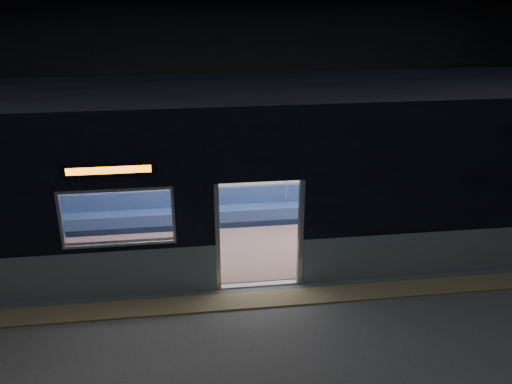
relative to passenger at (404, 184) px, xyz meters
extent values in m
cube|color=#47494C|center=(-3.68, -3.55, -0.84)|extent=(24.00, 14.00, 0.01)
cube|color=black|center=(-3.68, -3.55, 4.15)|extent=(24.00, 14.00, 0.04)
cube|color=black|center=(-3.68, 3.43, 1.67)|extent=(24.00, 0.04, 5.00)
cube|color=#8C7F59|center=(-3.68, -3.00, -0.82)|extent=(22.80, 0.50, 0.03)
cube|color=gray|center=(1.17, -2.49, -0.38)|extent=(8.30, 0.12, 0.90)
cube|color=black|center=(-3.68, -2.49, 1.79)|extent=(1.40, 0.12, 1.15)
cube|color=#B7BABC|center=(-4.42, -2.49, 0.19)|extent=(0.08, 0.14, 2.05)
cube|color=#B7BABC|center=(-2.94, -2.49, 0.19)|extent=(0.08, 0.14, 2.05)
cube|color=black|center=(-6.13, -2.57, 1.56)|extent=(1.50, 0.04, 0.18)
cube|color=orange|center=(-6.13, -2.57, 1.56)|extent=(1.34, 0.03, 0.12)
cube|color=silver|center=(-3.68, 0.39, 0.77)|extent=(18.00, 0.12, 3.20)
cube|color=black|center=(-3.68, -1.05, 2.44)|extent=(18.00, 3.00, 0.15)
cube|color=#846061|center=(-3.68, -1.05, -0.81)|extent=(17.76, 2.76, 0.04)
cube|color=silver|center=(-3.68, -1.05, 1.52)|extent=(17.76, 2.76, 0.10)
cube|color=navy|center=(-3.68, 0.07, -0.59)|extent=(11.00, 0.48, 0.41)
cube|color=navy|center=(-3.68, 0.26, -0.18)|extent=(11.00, 0.10, 0.40)
cube|color=#825F6B|center=(-6.98, -2.14, -0.59)|extent=(4.40, 0.48, 0.41)
cube|color=#825F6B|center=(-0.38, -2.14, -0.59)|extent=(4.40, 0.48, 0.41)
cylinder|color=silver|center=(-4.63, -2.18, 0.34)|extent=(0.04, 0.04, 2.26)
cylinder|color=silver|center=(-4.63, 0.08, 0.34)|extent=(0.04, 0.04, 2.26)
cylinder|color=silver|center=(-2.73, -2.18, 0.34)|extent=(0.04, 0.04, 2.26)
cylinder|color=silver|center=(-2.73, 0.08, 0.34)|extent=(0.04, 0.04, 2.26)
cylinder|color=silver|center=(-3.68, 0.03, 1.12)|extent=(11.00, 0.03, 0.03)
cube|color=black|center=(-0.11, -0.17, -0.30)|extent=(0.18, 0.51, 0.17)
cube|color=black|center=(0.11, -0.17, -0.30)|extent=(0.18, 0.51, 0.17)
cylinder|color=black|center=(-0.11, -0.40, -0.58)|extent=(0.12, 0.12, 0.43)
cylinder|color=black|center=(0.11, -0.40, -0.58)|extent=(0.12, 0.12, 0.43)
cube|color=#CC5682|center=(0.00, 0.04, -0.28)|extent=(0.43, 0.24, 0.22)
cylinder|color=#CC5682|center=(0.00, 0.08, 0.10)|extent=(0.43, 0.43, 0.56)
sphere|color=tan|center=(0.00, 0.05, 0.50)|extent=(0.23, 0.23, 0.23)
sphere|color=black|center=(0.00, 0.10, 0.54)|extent=(0.24, 0.24, 0.24)
cube|color=black|center=(0.02, -0.25, -0.13)|extent=(0.38, 0.36, 0.15)
cube|color=white|center=(-1.59, 0.31, 0.61)|extent=(0.90, 0.03, 0.59)
camera|label=1|loc=(-4.84, -10.94, 4.53)|focal=38.00mm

